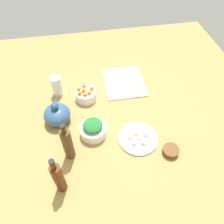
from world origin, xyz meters
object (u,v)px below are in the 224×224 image
(bowl_small_side, at_px, (171,151))
(teapot, at_px, (57,114))
(bowl_carrots, at_px, (86,95))
(bottle_1, at_px, (58,178))
(bottle_0, at_px, (68,144))
(plate_tofu, at_px, (138,138))
(drinking_glass_0, at_px, (57,86))
(cutting_board, at_px, (124,82))
(bowl_greens, at_px, (93,131))

(bowl_small_side, relative_size, teapot, 0.49)
(bowl_carrots, xyz_separation_m, bottle_1, (-0.54, 0.17, 0.08))
(teapot, relative_size, bottle_0, 0.67)
(bowl_carrots, bearing_deg, bottle_0, 162.56)
(plate_tofu, height_order, bowl_small_side, bowl_small_side)
(bowl_carrots, relative_size, bottle_0, 0.51)
(bowl_small_side, distance_m, drinking_glass_0, 0.76)
(plate_tofu, bearing_deg, teapot, 63.83)
(drinking_glass_0, bearing_deg, bottle_1, -179.64)
(cutting_board, distance_m, plate_tofu, 0.44)
(bowl_carrots, distance_m, bowl_small_side, 0.59)
(plate_tofu, bearing_deg, cutting_board, -2.42)
(bowl_small_side, bearing_deg, bowl_carrots, 39.74)
(cutting_board, height_order, plate_tofu, plate_tofu)
(bottle_0, bearing_deg, cutting_board, -38.44)
(bowl_carrots, height_order, bowl_small_side, bowl_carrots)
(bowl_small_side, bearing_deg, cutting_board, 12.46)
(cutting_board, bearing_deg, bottle_0, 141.56)
(bowl_greens, height_order, drinking_glass_0, drinking_glass_0)
(bowl_small_side, distance_m, bottle_0, 0.51)
(bowl_greens, distance_m, teapot, 0.23)
(bowl_greens, relative_size, drinking_glass_0, 1.09)
(plate_tofu, bearing_deg, bottle_1, 115.49)
(plate_tofu, relative_size, teapot, 1.25)
(plate_tofu, relative_size, drinking_glass_0, 1.63)
(bowl_carrots, xyz_separation_m, drinking_glass_0, (0.07, 0.17, 0.04))
(bottle_0, height_order, bottle_1, same)
(cutting_board, xyz_separation_m, drinking_glass_0, (-0.02, 0.43, 0.06))
(bowl_small_side, height_order, teapot, teapot)
(teapot, distance_m, bottle_1, 0.40)
(cutting_board, relative_size, plate_tofu, 1.39)
(bowl_greens, bearing_deg, teapot, 55.40)
(bowl_greens, height_order, teapot, teapot)
(plate_tofu, height_order, bowl_carrots, bowl_carrots)
(plate_tofu, relative_size, bottle_0, 0.84)
(bottle_1, xyz_separation_m, drinking_glass_0, (0.61, 0.00, -0.04))
(bowl_greens, xyz_separation_m, teapot, (0.13, 0.18, 0.02))
(teapot, bearing_deg, bowl_carrots, -50.37)
(plate_tofu, height_order, drinking_glass_0, drinking_glass_0)
(bottle_1, distance_m, drinking_glass_0, 0.62)
(bottle_1, bearing_deg, bowl_small_side, -81.23)
(bowl_small_side, bearing_deg, bottle_1, 98.77)
(bowl_carrots, relative_size, bottle_1, 0.51)
(bowl_greens, relative_size, bowl_carrots, 1.10)
(plate_tofu, xyz_separation_m, bottle_0, (-0.03, 0.36, 0.10))
(bowl_small_side, xyz_separation_m, bottle_1, (-0.08, 0.55, 0.09))
(bowl_small_side, height_order, bottle_0, bottle_0)
(teapot, distance_m, drinking_glass_0, 0.22)
(cutting_board, height_order, teapot, teapot)
(cutting_board, distance_m, drinking_glass_0, 0.43)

